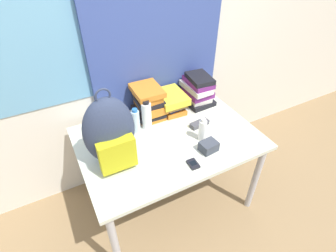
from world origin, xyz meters
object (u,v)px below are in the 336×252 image
Objects in this scene: book_stack_left at (148,103)px; cell_phone at (193,164)px; camera_pouch at (209,146)px; sunscreen_bottle at (202,130)px; book_stack_right at (197,90)px; sports_bottle at (147,115)px; sunglasses_case at (199,124)px; book_stack_center at (171,101)px; backpack at (110,134)px; water_bottle at (136,121)px.

cell_phone is (0.03, -0.61, -0.12)m from book_stack_left.
camera_pouch is at bearing -70.29° from book_stack_left.
book_stack_right is at bearing 61.82° from sunscreen_bottle.
sports_bottle reaches higher than sunscreen_bottle.
cell_phone is at bearing -128.40° from sunglasses_case.
book_stack_center reaches higher than cell_phone.
backpack is 3.44× the size of sunglasses_case.
book_stack_center is at bearing 109.09° from sunglasses_case.
sports_bottle reaches higher than sunglasses_case.
book_stack_left is at bearing 179.78° from book_stack_right.
cell_phone is at bearing -78.21° from sports_bottle.
water_bottle is 2.26× the size of cell_phone.
book_stack_left is 0.19m from book_stack_center.
book_stack_right reaches higher than sunglasses_case.
sunscreen_bottle is (0.62, -0.09, -0.14)m from backpack.
water_bottle is at bearing -168.33° from book_stack_right.
backpack is 1.87× the size of book_stack_right.
sunglasses_case is (-0.16, -0.29, -0.10)m from book_stack_right.
camera_pouch is at bearing -101.00° from sunscreen_bottle.
book_stack_right reaches higher than sunscreen_bottle.
cell_phone is at bearing -68.49° from water_bottle.
sunglasses_case reaches higher than cell_phone.
sunglasses_case is at bearing -25.12° from sports_bottle.
book_stack_center is 1.20× the size of sports_bottle.
camera_pouch is at bearing -89.57° from book_stack_center.
sunscreen_bottle is (0.22, -0.43, -0.04)m from book_stack_left.
book_stack_left is at bearing 176.89° from book_stack_center.
camera_pouch is (0.59, -0.20, -0.19)m from backpack.
sports_bottle reaches higher than water_bottle.
book_stack_left reaches higher than book_stack_center.
backpack is 0.56m from cell_phone.
sunscreen_bottle is 0.13m from camera_pouch.
camera_pouch is (-0.25, -0.54, -0.08)m from book_stack_right.
camera_pouch is (0.16, 0.07, 0.03)m from cell_phone.
sunglasses_case is 0.27m from camera_pouch.
book_stack_left reaches higher than sunglasses_case.
sports_bottle is 0.42m from sunscreen_bottle.
cell_phone is (0.43, -0.27, -0.22)m from backpack.
sports_bottle reaches higher than cell_phone.
sunscreen_bottle reaches higher than camera_pouch.
sunglasses_case is at bearing 51.60° from cell_phone.
cell_phone is at bearing -157.16° from camera_pouch.
sunscreen_bottle is 0.27m from cell_phone.
book_stack_right is 0.60m from camera_pouch.
book_stack_right is 0.53m from sports_bottle.
book_stack_right is at bearing 1.95° from book_stack_center.
backpack reaches higher than sports_bottle.
book_stack_left is 1.37× the size of water_bottle.
book_stack_left is 0.96× the size of book_stack_center.
book_stack_left is 0.94× the size of book_stack_right.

